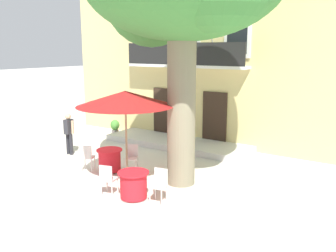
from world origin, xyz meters
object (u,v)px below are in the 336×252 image
object	(u,v)px
cafe_chair_near_tree_0	(87,156)
cafe_umbrella	(125,99)
cafe_chair_middle_1	(108,178)
ground_planter_left	(115,127)
cafe_table_middle	(134,185)
cafe_chair_middle_0	(159,183)
cafe_table_near_tree	(110,160)
cafe_chair_near_tree_1	(132,156)
pedestrian_near_entrance	(69,132)

from	to	relation	value
cafe_chair_near_tree_0	cafe_umbrella	world-z (taller)	cafe_umbrella
cafe_chair_middle_1	ground_planter_left	world-z (taller)	cafe_chair_middle_1
cafe_table_middle	ground_planter_left	xyz separation A→B (m)	(-5.57, 5.40, 0.02)
cafe_chair_middle_0	ground_planter_left	bearing A→B (deg)	140.51
cafe_chair_middle_0	cafe_table_near_tree	bearing A→B (deg)	158.66
cafe_table_middle	ground_planter_left	world-z (taller)	cafe_table_middle
cafe_table_near_tree	cafe_umbrella	world-z (taller)	cafe_umbrella
cafe_chair_near_tree_1	cafe_table_middle	world-z (taller)	cafe_chair_near_tree_1
cafe_chair_near_tree_0	cafe_table_near_tree	bearing A→B (deg)	33.70
pedestrian_near_entrance	cafe_chair_middle_1	bearing A→B (deg)	-28.33
cafe_chair_middle_0	pedestrian_near_entrance	distance (m)	5.82
cafe_chair_near_tree_0	cafe_chair_middle_1	bearing A→B (deg)	-29.81
cafe_table_near_tree	cafe_chair_near_tree_1	xyz separation A→B (m)	(0.62, 0.43, 0.14)
cafe_chair_middle_1	pedestrian_near_entrance	distance (m)	4.69
cafe_table_near_tree	cafe_umbrella	xyz separation A→B (m)	(1.21, -0.52, 2.22)
ground_planter_left	pedestrian_near_entrance	xyz separation A→B (m)	(0.75, -3.44, 0.50)
pedestrian_near_entrance	cafe_chair_near_tree_1	bearing A→B (deg)	-3.43
cafe_chair_near_tree_1	cafe_chair_middle_1	xyz separation A→B (m)	(0.80, -2.02, 0.00)
cafe_chair_near_tree_1	ground_planter_left	xyz separation A→B (m)	(-4.07, 3.64, -0.12)
cafe_table_near_tree	cafe_chair_middle_0	bearing A→B (deg)	-21.34
cafe_chair_middle_1	ground_planter_left	size ratio (longest dim) A/B	1.23
cafe_chair_near_tree_0	cafe_chair_middle_0	xyz separation A→B (m)	(3.47, -0.69, 0.00)
cafe_chair_middle_1	cafe_umbrella	distance (m)	2.35
cafe_table_near_tree	cafe_chair_near_tree_0	distance (m)	0.77
cafe_table_middle	cafe_chair_middle_1	distance (m)	0.77
cafe_chair_middle_1	cafe_chair_near_tree_0	bearing A→B (deg)	150.19
cafe_chair_near_tree_0	cafe_chair_near_tree_1	distance (m)	1.51
cafe_chair_near_tree_0	ground_planter_left	xyz separation A→B (m)	(-2.82, 4.49, -0.12)
cafe_chair_near_tree_1	cafe_umbrella	size ratio (longest dim) A/B	0.31
ground_planter_left	pedestrian_near_entrance	world-z (taller)	pedestrian_near_entrance
cafe_chair_near_tree_1	cafe_table_middle	xyz separation A→B (m)	(1.50, -1.76, -0.14)
cafe_chair_near_tree_0	cafe_chair_middle_0	world-z (taller)	same
cafe_table_middle	ground_planter_left	bearing A→B (deg)	135.90
cafe_table_middle	cafe_umbrella	bearing A→B (deg)	138.72
cafe_umbrella	pedestrian_near_entrance	xyz separation A→B (m)	(-3.91, 1.15, -1.70)
cafe_chair_middle_0	cafe_chair_middle_1	world-z (taller)	same
cafe_chair_near_tree_1	cafe_chair_middle_1	size ratio (longest dim) A/B	1.00
cafe_chair_near_tree_1	cafe_chair_middle_0	xyz separation A→B (m)	(2.23, -1.54, 0.00)
cafe_table_near_tree	cafe_chair_middle_1	bearing A→B (deg)	-48.29
cafe_table_middle	cafe_chair_near_tree_0	bearing A→B (deg)	161.75
cafe_chair_near_tree_1	pedestrian_near_entrance	size ratio (longest dim) A/B	0.56
cafe_chair_near_tree_0	pedestrian_near_entrance	world-z (taller)	pedestrian_near_entrance
cafe_chair_middle_1	pedestrian_near_entrance	xyz separation A→B (m)	(-4.12, 2.22, 0.38)
cafe_chair_near_tree_1	cafe_table_near_tree	bearing A→B (deg)	-145.16
pedestrian_near_entrance	cafe_chair_near_tree_0	bearing A→B (deg)	-26.83
cafe_chair_near_tree_0	cafe_chair_middle_1	distance (m)	2.36
cafe_table_near_tree	cafe_chair_near_tree_0	world-z (taller)	cafe_chair_near_tree_0
cafe_chair_near_tree_1	cafe_umbrella	xyz separation A→B (m)	(0.59, -0.95, 2.08)
cafe_chair_near_tree_1	cafe_table_middle	size ratio (longest dim) A/B	1.05
cafe_chair_middle_0	pedestrian_near_entrance	world-z (taller)	pedestrian_near_entrance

